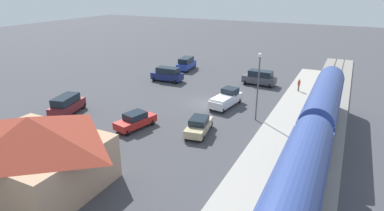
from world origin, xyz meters
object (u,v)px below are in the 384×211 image
object	(u,v)px
passenger_train	(313,140)
pedestrian_on_platform	(299,84)
light_pole_near_platform	(258,79)
suv_maroon	(67,105)
suv_blue	(186,63)
sedan_tan	(199,126)
suv_navy	(167,74)
station_building	(33,150)
pickup_white	(226,98)
suv_charcoal	(260,78)
sedan_red	(135,120)

from	to	relation	value
passenger_train	pedestrian_on_platform	distance (m)	21.15
pedestrian_on_platform	light_pole_near_platform	world-z (taller)	light_pole_near_platform
suv_maroon	suv_blue	bearing A→B (deg)	-96.35
passenger_train	suv_blue	size ratio (longest dim) A/B	6.51
sedan_tan	suv_blue	world-z (taller)	suv_blue
suv_navy	suv_blue	xyz separation A→B (m)	(0.74, -7.84, 0.00)
station_building	light_pole_near_platform	size ratio (longest dim) A/B	1.39
pickup_white	light_pole_near_platform	xyz separation A→B (m)	(-4.49, 2.59, 3.74)
passenger_train	station_building	world-z (taller)	station_building
station_building	pedestrian_on_platform	xyz separation A→B (m)	(-13.86, -31.43, -1.59)
passenger_train	suv_blue	xyz separation A→B (m)	(24.24, -25.41, -1.71)
sedan_tan	pickup_white	world-z (taller)	pickup_white
passenger_train	light_pole_near_platform	size ratio (longest dim) A/B	4.37
pedestrian_on_platform	suv_navy	size ratio (longest dim) A/B	0.34
pickup_white	suv_maroon	size ratio (longest dim) A/B	1.07
sedan_tan	suv_charcoal	bearing A→B (deg)	-92.65
pickup_white	suv_blue	distance (m)	19.22
sedan_red	suv_blue	xyz separation A→B (m)	(6.73, -24.55, 0.27)
suv_charcoal	suv_blue	xyz separation A→B (m)	(14.17, -3.32, 0.00)
suv_navy	suv_charcoal	size ratio (longest dim) A/B	1.00
station_building	suv_navy	bearing A→B (deg)	-79.00
suv_navy	suv_maroon	size ratio (longest dim) A/B	0.96
suv_charcoal	light_pole_near_platform	xyz separation A→B (m)	(-3.28, 13.46, 3.62)
suv_charcoal	pickup_white	bearing A→B (deg)	83.65
suv_navy	suv_charcoal	world-z (taller)	same
passenger_train	suv_blue	bearing A→B (deg)	-46.35
sedan_red	light_pole_near_platform	size ratio (longest dim) A/B	0.64
passenger_train	sedan_red	size ratio (longest dim) A/B	6.88
suv_navy	pickup_white	world-z (taller)	suv_navy
station_building	pickup_white	bearing A→B (deg)	-107.00
pedestrian_on_platform	suv_maroon	bearing A→B (deg)	41.33
passenger_train	pedestrian_on_platform	bearing A→B (deg)	-78.68
suv_maroon	pedestrian_on_platform	bearing A→B (deg)	-138.67
suv_charcoal	suv_blue	world-z (taller)	same
passenger_train	pickup_white	distance (m)	16.01
station_building	suv_maroon	xyz separation A→B (m)	(9.01, -11.32, -1.72)
light_pole_near_platform	suv_maroon	bearing A→B (deg)	21.74
passenger_train	suv_maroon	distance (m)	27.06
sedan_tan	suv_maroon	world-z (taller)	suv_maroon
sedan_red	suv_charcoal	xyz separation A→B (m)	(-7.43, -21.23, 0.27)
station_building	light_pole_near_platform	world-z (taller)	light_pole_near_platform
suv_navy	light_pole_near_platform	distance (m)	19.29
passenger_train	station_building	distance (m)	20.97
sedan_tan	sedan_red	distance (m)	6.76
station_building	suv_charcoal	size ratio (longest dim) A/B	2.11
station_building	pickup_white	xyz separation A→B (m)	(-6.71, -21.97, -1.84)
pickup_white	passenger_train	bearing A→B (deg)	135.18
station_building	pickup_white	distance (m)	23.04
suv_charcoal	suv_blue	bearing A→B (deg)	-13.19
pickup_white	suv_navy	bearing A→B (deg)	-27.47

